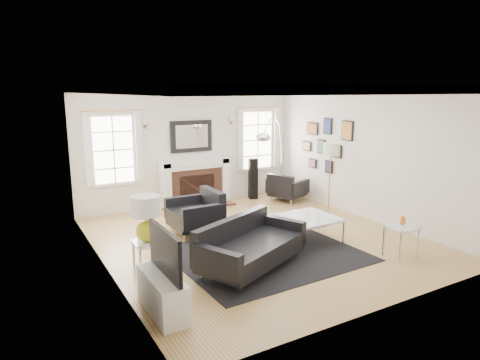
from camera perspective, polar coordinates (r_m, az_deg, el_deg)
floor at (r=8.07m, az=2.27°, el=-7.87°), size 6.00×6.00×0.00m
back_wall at (r=10.34m, az=-6.56°, el=4.46°), size 5.50×0.04×2.80m
front_wall at (r=5.47m, az=19.35°, el=-2.87°), size 5.50×0.04×2.80m
left_wall at (r=6.69m, az=-18.01°, el=-0.16°), size 0.04×6.00×2.80m
right_wall at (r=9.45m, az=16.63°, el=3.33°), size 0.04×6.00×2.80m
ceiling at (r=7.60m, az=2.44°, el=12.43°), size 5.50×6.00×0.02m
crown_molding at (r=7.60m, az=2.44°, el=11.97°), size 5.50×6.00×0.12m
fireplace at (r=10.30m, az=-5.99°, el=-0.41°), size 1.70×0.69×1.11m
mantel_mirror at (r=10.27m, az=-6.49°, el=5.81°), size 1.05×0.07×0.75m
window_left at (r=9.71m, az=-16.53°, el=3.90°), size 1.24×0.15×1.62m
window_right at (r=11.15m, az=2.33°, el=5.37°), size 1.24×0.15×1.62m
gallery_wall at (r=10.34m, az=11.35°, el=5.04°), size 0.04×1.73×1.29m
tv_unit at (r=5.54m, az=-10.23°, el=-14.01°), size 0.35×1.00×1.09m
area_rug at (r=7.37m, az=3.54°, el=-9.82°), size 3.06×2.58×0.01m
sofa at (r=6.74m, az=1.16°, el=-8.87°), size 2.10×1.57×0.63m
armchair_left at (r=8.36m, az=-5.66°, el=-4.48°), size 0.91×1.01×0.68m
armchair_right at (r=10.77m, az=6.19°, el=-1.09°), size 1.00×1.05×0.57m
coffee_table at (r=7.97m, az=8.97°, el=-5.11°), size 1.01×1.01×0.45m
side_table_left at (r=6.77m, az=-12.21°, el=-8.77°), size 0.43×0.43×0.47m
nesting_table at (r=7.54m, az=20.75°, el=-6.63°), size 0.50×0.42×0.55m
gourd_lamp at (r=6.61m, az=-12.41°, el=-4.63°), size 0.45×0.45×0.71m
orange_vase at (r=7.47m, az=20.87°, el=-5.12°), size 0.10×0.10×0.16m
arc_floor_lamp at (r=10.06m, az=4.45°, el=3.06°), size 1.55×1.44×2.20m
stick_floor_lamp at (r=9.45m, az=12.01°, el=3.55°), size 0.33×0.33×1.61m
speaker_tower at (r=10.89m, az=1.76°, el=0.21°), size 0.26×0.26×1.04m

